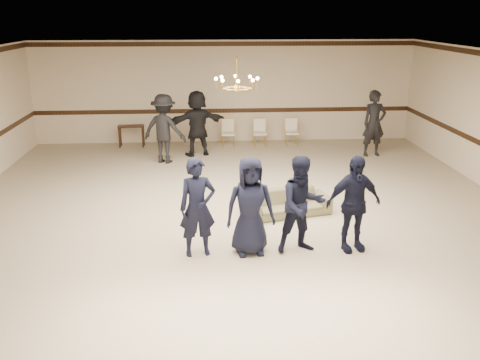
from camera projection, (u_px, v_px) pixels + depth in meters
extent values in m
cube|color=#B8AB8E|center=(240.00, 224.00, 10.43)|extent=(12.00, 14.00, 0.01)
cube|color=black|center=(240.00, 60.00, 9.45)|extent=(12.00, 14.00, 0.01)
cube|color=beige|center=(225.00, 92.00, 16.58)|extent=(12.00, 0.01, 3.20)
cube|color=black|center=(225.00, 111.00, 16.75)|extent=(12.00, 0.02, 0.14)
cube|color=black|center=(224.00, 44.00, 16.11)|extent=(12.00, 0.02, 0.14)
imported|color=black|center=(197.00, 208.00, 8.89)|extent=(0.69, 0.52, 1.73)
imported|color=black|center=(250.00, 206.00, 8.95)|extent=(0.90, 0.64, 1.73)
imported|color=black|center=(302.00, 205.00, 9.01)|extent=(0.95, 0.81, 1.73)
imported|color=black|center=(353.00, 204.00, 9.07)|extent=(1.08, 0.61, 1.73)
imported|color=olive|center=(287.00, 202.00, 10.86)|extent=(1.88, 1.10, 0.52)
imported|color=black|center=(164.00, 129.00, 14.39)|extent=(1.40, 1.11, 1.91)
imported|color=black|center=(197.00, 123.00, 15.12)|extent=(1.86, 1.07, 1.91)
imported|color=black|center=(374.00, 123.00, 15.08)|extent=(0.76, 0.56, 1.91)
cube|color=#311A10|center=(132.00, 136.00, 16.26)|extent=(0.83, 0.41, 0.67)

